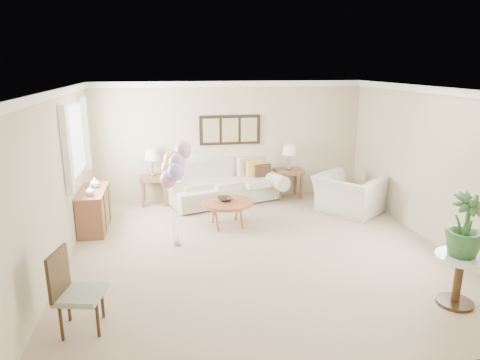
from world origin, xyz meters
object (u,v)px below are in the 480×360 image
(coffee_table, at_px, (227,203))
(accent_chair, at_px, (73,289))
(sofa, at_px, (223,185))
(balloon_cluster, at_px, (174,166))
(armchair, at_px, (349,194))

(coffee_table, bearing_deg, accent_chair, -126.64)
(sofa, distance_m, accent_chair, 4.98)
(coffee_table, relative_size, balloon_cluster, 0.55)
(sofa, bearing_deg, balloon_cluster, -116.21)
(coffee_table, distance_m, accent_chair, 3.64)
(accent_chair, distance_m, balloon_cluster, 2.65)
(sofa, distance_m, balloon_cluster, 2.67)
(sofa, relative_size, balloon_cluster, 1.59)
(sofa, relative_size, armchair, 2.34)
(sofa, height_order, armchair, sofa)
(coffee_table, bearing_deg, sofa, 84.93)
(sofa, xyz_separation_m, armchair, (2.41, -1.18, 0.02))
(coffee_table, bearing_deg, armchair, 6.96)
(accent_chair, bearing_deg, balloon_cluster, 61.02)
(accent_chair, bearing_deg, coffee_table, 53.36)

